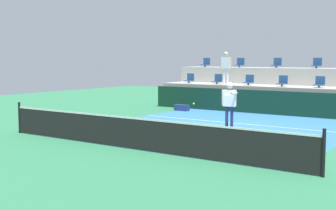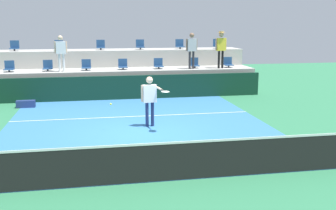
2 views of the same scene
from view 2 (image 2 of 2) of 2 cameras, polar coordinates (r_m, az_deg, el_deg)
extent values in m
plane|color=#2D754C|center=(12.80, -3.92, -4.13)|extent=(40.00, 40.00, 0.00)
cube|color=teal|center=(13.76, -4.40, -2.99)|extent=(9.00, 10.00, 0.01)
cube|color=white|center=(15.11, -4.97, -1.65)|extent=(9.00, 0.06, 0.00)
cube|color=black|center=(8.89, -0.95, -8.25)|extent=(10.40, 0.01, 0.87)
cube|color=white|center=(8.75, -0.96, -5.56)|extent=(10.40, 0.02, 0.05)
cube|color=#0F3323|center=(18.53, -6.09, 2.53)|extent=(13.00, 0.16, 1.10)
cube|color=#ADAAA3|center=(19.80, -6.39, 3.34)|extent=(13.00, 1.80, 1.25)
cube|color=#ADAAA3|center=(21.52, -6.77, 5.14)|extent=(13.00, 1.80, 2.10)
cylinder|color=#2D2D33|center=(19.91, -21.87, 4.57)|extent=(0.08, 0.08, 0.10)
cube|color=navy|center=(19.90, -21.88, 4.77)|extent=(0.44, 0.40, 0.04)
cube|color=navy|center=(20.05, -21.83, 5.43)|extent=(0.44, 0.04, 0.38)
cylinder|color=#2D2D33|center=(19.64, -16.90, 4.82)|extent=(0.08, 0.08, 0.10)
cube|color=navy|center=(19.63, -16.91, 5.02)|extent=(0.44, 0.40, 0.04)
cube|color=navy|center=(19.79, -16.89, 5.69)|extent=(0.44, 0.04, 0.38)
cylinder|color=#2D2D33|center=(19.52, -11.65, 5.05)|extent=(0.08, 0.08, 0.10)
cube|color=navy|center=(19.51, -11.66, 5.25)|extent=(0.44, 0.40, 0.04)
cube|color=navy|center=(19.67, -11.68, 5.92)|extent=(0.44, 0.04, 0.38)
cylinder|color=#2D2D33|center=(19.56, -6.47, 5.23)|extent=(0.08, 0.08, 0.10)
cube|color=navy|center=(19.55, -6.48, 5.43)|extent=(0.44, 0.40, 0.04)
cube|color=navy|center=(19.71, -6.53, 6.09)|extent=(0.44, 0.04, 0.38)
cylinder|color=#2D2D33|center=(19.76, -1.33, 5.36)|extent=(0.08, 0.08, 0.10)
cube|color=navy|center=(19.75, -1.33, 5.57)|extent=(0.44, 0.40, 0.04)
cube|color=navy|center=(19.91, -1.42, 6.22)|extent=(0.44, 0.04, 0.38)
cylinder|color=#2D2D33|center=(20.13, 3.86, 5.46)|extent=(0.08, 0.08, 0.10)
cube|color=navy|center=(20.13, 3.87, 5.66)|extent=(0.44, 0.40, 0.04)
cube|color=navy|center=(20.28, 3.75, 6.30)|extent=(0.44, 0.04, 0.38)
cylinder|color=#2D2D33|center=(20.65, 8.72, 5.51)|extent=(0.08, 0.08, 0.10)
cube|color=navy|center=(20.64, 8.73, 5.70)|extent=(0.44, 0.40, 0.04)
cube|color=navy|center=(20.79, 8.58, 6.33)|extent=(0.44, 0.04, 0.38)
cylinder|color=#2D2D33|center=(21.60, -21.21, 7.39)|extent=(0.08, 0.08, 0.10)
cube|color=navy|center=(21.60, -21.23, 7.57)|extent=(0.44, 0.40, 0.04)
cube|color=navy|center=(21.76, -21.18, 8.16)|extent=(0.44, 0.04, 0.38)
cylinder|color=#2D2D33|center=(21.31, -15.43, 7.71)|extent=(0.08, 0.08, 0.10)
cube|color=navy|center=(21.30, -15.44, 7.90)|extent=(0.44, 0.40, 0.04)
cube|color=navy|center=(21.47, -15.43, 8.49)|extent=(0.44, 0.04, 0.38)
cylinder|color=#2D2D33|center=(21.24, -9.63, 7.95)|extent=(0.08, 0.08, 0.10)
cube|color=navy|center=(21.23, -9.64, 8.14)|extent=(0.44, 0.40, 0.04)
cube|color=navy|center=(21.40, -9.67, 8.73)|extent=(0.44, 0.04, 0.38)
cylinder|color=#2D2D33|center=(21.37, -3.99, 8.11)|extent=(0.08, 0.08, 0.10)
cube|color=navy|center=(21.37, -3.99, 8.30)|extent=(0.44, 0.40, 0.04)
cube|color=navy|center=(21.53, -4.05, 8.88)|extent=(0.44, 0.04, 0.38)
cylinder|color=#2D2D33|center=(21.72, 1.75, 8.19)|extent=(0.08, 0.08, 0.10)
cube|color=navy|center=(21.72, 1.75, 8.37)|extent=(0.44, 0.40, 0.04)
cube|color=navy|center=(21.88, 1.65, 8.95)|extent=(0.44, 0.04, 0.38)
cylinder|color=#2D2D33|center=(22.27, 7.16, 8.19)|extent=(0.08, 0.08, 0.10)
cube|color=navy|center=(22.26, 7.17, 8.37)|extent=(0.44, 0.40, 0.04)
cube|color=navy|center=(22.42, 7.04, 8.94)|extent=(0.44, 0.04, 0.38)
cylinder|color=navy|center=(13.55, -3.03, -1.38)|extent=(0.12, 0.12, 0.85)
cylinder|color=navy|center=(13.61, -2.24, -1.32)|extent=(0.12, 0.12, 0.85)
cube|color=white|center=(13.43, -2.67, 1.66)|extent=(0.48, 0.24, 0.60)
sphere|color=beige|center=(13.36, -2.68, 3.60)|extent=(0.26, 0.26, 0.23)
cylinder|color=beige|center=(13.36, -3.76, 1.67)|extent=(0.08, 0.08, 0.56)
cylinder|color=beige|center=(13.22, -1.25, 2.38)|extent=(0.14, 0.54, 0.07)
cylinder|color=black|center=(12.88, -0.77, 2.13)|extent=(0.07, 0.26, 0.04)
ellipsoid|color=silver|center=(12.61, -0.38, 1.93)|extent=(0.30, 0.35, 0.03)
cylinder|color=white|center=(19.24, -15.33, 5.86)|extent=(0.12, 0.12, 0.82)
cylinder|color=white|center=(19.24, -14.77, 5.89)|extent=(0.12, 0.12, 0.82)
cube|color=white|center=(19.18, -15.16, 7.97)|extent=(0.46, 0.22, 0.58)
sphere|color=beige|center=(19.16, -15.24, 9.30)|extent=(0.24, 0.24, 0.22)
cylinder|color=beige|center=(19.18, -15.94, 7.98)|extent=(0.08, 0.08, 0.55)
cylinder|color=beige|center=(19.19, -14.39, 8.06)|extent=(0.08, 0.08, 0.55)
cylinder|color=#2D2D33|center=(19.70, 3.14, 6.45)|extent=(0.13, 0.13, 0.87)
cylinder|color=#2D2D33|center=(19.79, 3.66, 6.47)|extent=(0.13, 0.13, 0.87)
cube|color=#B2B2B7|center=(19.69, 3.43, 8.61)|extent=(0.50, 0.28, 0.61)
sphere|color=#846047|center=(19.67, 3.44, 9.98)|extent=(0.28, 0.28, 0.23)
cylinder|color=#846047|center=(19.57, 2.71, 8.65)|extent=(0.08, 0.08, 0.58)
cylinder|color=#846047|center=(19.81, 4.14, 8.67)|extent=(0.08, 0.08, 0.58)
cylinder|color=black|center=(20.11, 7.32, 6.50)|extent=(0.13, 0.13, 0.88)
cylinder|color=black|center=(20.21, 7.83, 6.51)|extent=(0.13, 0.13, 0.88)
cube|color=yellow|center=(20.10, 7.64, 8.63)|extent=(0.50, 0.27, 0.62)
sphere|color=tan|center=(20.08, 7.67, 9.99)|extent=(0.28, 0.28, 0.24)
cylinder|color=tan|center=(19.97, 6.94, 8.68)|extent=(0.08, 0.08, 0.59)
cylinder|color=tan|center=(20.24, 8.32, 8.69)|extent=(0.08, 0.08, 0.59)
cylinder|color=tan|center=(20.08, 7.68, 10.23)|extent=(0.50, 0.50, 0.01)
cylinder|color=tan|center=(20.08, 7.68, 10.36)|extent=(0.29, 0.29, 0.09)
sphere|color=#CCE033|center=(13.05, -8.23, 0.13)|extent=(0.07, 0.07, 0.07)
cube|color=navy|center=(17.69, -19.76, 0.14)|extent=(0.76, 0.28, 0.30)
camera|label=1|loc=(9.54, 88.28, -5.37)|focal=48.64mm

